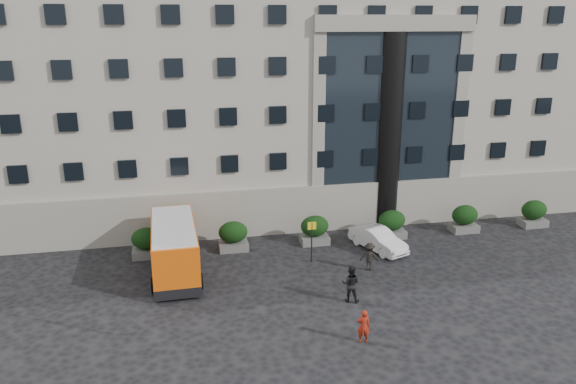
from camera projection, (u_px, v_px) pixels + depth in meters
name	position (u px, v px, depth m)	size (l,w,h in m)	color
ground	(227.00, 313.00, 27.43)	(120.00, 120.00, 0.00)	black
civic_building	(269.00, 78.00, 46.47)	(44.00, 24.00, 18.00)	#A69F92
entrance_column	(388.00, 132.00, 37.44)	(1.80, 1.80, 13.00)	black
hedge_a	(147.00, 242.00, 33.67)	(1.80, 1.26, 1.84)	#60605D
hedge_b	(233.00, 236.00, 34.68)	(1.80, 1.26, 1.84)	#60605D
hedge_c	(315.00, 230.00, 35.68)	(1.80, 1.26, 1.84)	#60605D
hedge_d	(392.00, 224.00, 36.68)	(1.80, 1.26, 1.84)	#60605D
hedge_e	(465.00, 218.00, 37.69)	(1.80, 1.26, 1.84)	#60605D
hedge_f	(534.00, 213.00, 38.69)	(1.80, 1.26, 1.84)	#60605D
bus_stop_sign	(312.00, 235.00, 32.65)	(0.50, 0.08, 2.52)	#262628
minibus	(174.00, 247.00, 31.25)	(2.79, 7.04, 2.92)	#EA570B
white_taxi	(378.00, 239.00, 34.78)	(1.44, 4.14, 1.36)	silver
pedestrian_a	(363.00, 326.00, 24.79)	(0.58, 0.38, 1.58)	#9F210F
pedestrian_b	(351.00, 284.00, 28.35)	(0.94, 0.73, 1.94)	black
pedestrian_c	(369.00, 257.00, 31.93)	(1.06, 0.61, 1.64)	black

